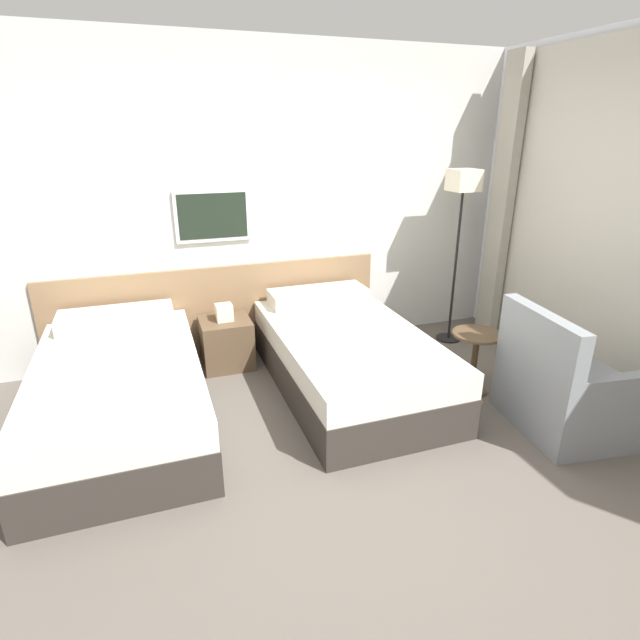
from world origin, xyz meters
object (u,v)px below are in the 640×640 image
(bed_near_window, at_px, (348,357))
(nightstand, at_px, (226,342))
(armchair, at_px, (565,391))
(side_table, at_px, (475,352))
(floor_lamp, at_px, (462,200))
(bed_near_door, at_px, (120,392))

(bed_near_window, relative_size, nightstand, 3.42)
(armchair, bearing_deg, nightstand, 56.91)
(side_table, height_order, armchair, armchair)
(armchair, bearing_deg, side_table, 32.09)
(nightstand, relative_size, floor_lamp, 0.35)
(bed_near_door, distance_m, armchair, 3.11)
(side_table, bearing_deg, bed_near_window, 155.27)
(bed_near_window, distance_m, armchair, 1.60)
(bed_near_door, xyz_separation_m, armchair, (2.93, -1.06, 0.02))
(nightstand, height_order, side_table, nightstand)
(nightstand, bearing_deg, armchair, -40.63)
(bed_near_door, xyz_separation_m, nightstand, (0.86, 0.71, -0.03))
(floor_lamp, height_order, side_table, floor_lamp)
(bed_near_window, bearing_deg, side_table, -24.73)
(bed_near_door, height_order, armchair, armchair)
(bed_near_door, height_order, floor_lamp, floor_lamp)
(bed_near_window, bearing_deg, armchair, -41.35)
(side_table, bearing_deg, nightstand, 147.42)
(bed_near_window, xyz_separation_m, side_table, (0.91, -0.42, 0.09))
(floor_lamp, bearing_deg, bed_near_window, -157.10)
(armchair, bearing_deg, floor_lamp, 2.73)
(bed_near_window, height_order, floor_lamp, floor_lamp)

